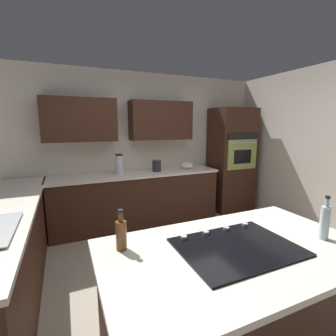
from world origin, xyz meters
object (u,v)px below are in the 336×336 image
Objects in this scene: wall_oven at (231,160)px; blender at (119,166)px; mixing_bowl at (187,166)px; oil_bottle at (121,234)px; second_bottle at (325,221)px; kettle at (157,166)px; cooktop at (236,246)px.

blender is at bearing 0.03° from wall_oven.
blender is at bearing 0.00° from mixing_bowl.
wall_oven is 3.66m from oil_bottle.
wall_oven reaches higher than blender.
mixing_bowl is at bearing -126.30° from oil_bottle.
wall_oven is 9.09× the size of mixing_bowl.
second_bottle reaches higher than mixing_bowl.
second_bottle is at bearing 93.51° from kettle.
kettle is at bearing -99.94° from cooktop.
mixing_bowl is 1.15× the size of kettle.
cooktop is 2.41× the size of second_bottle.
mixing_bowl reaches higher than cooktop.
cooktop is 0.75m from oil_bottle.
kettle is 0.72× the size of oil_bottle.
blender reaches higher than kettle.
cooktop is at bearing 80.06° from kettle.
oil_bottle is (1.76, 2.40, 0.04)m from mixing_bowl.
kettle is 2.83m from second_bottle.
second_bottle is (-0.64, 0.15, 0.12)m from cooktop.
mixing_bowl is at bearing -111.75° from cooktop.
cooktop is 2.72m from kettle.
oil_bottle is (0.51, 2.40, -0.04)m from blender.
second_bottle is at bearing 63.25° from wall_oven.
second_bottle is at bearing 162.22° from oil_bottle.
blender is 0.65m from kettle.
wall_oven reaches higher than oil_bottle.
cooktop is 3.95× the size of kettle.
wall_oven reaches higher than second_bottle.
blender is at bearing -73.77° from second_bottle.
wall_oven is 2.25m from blender.
second_bottle is at bearing 81.42° from mixing_bowl.
blender is 1.73× the size of kettle.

